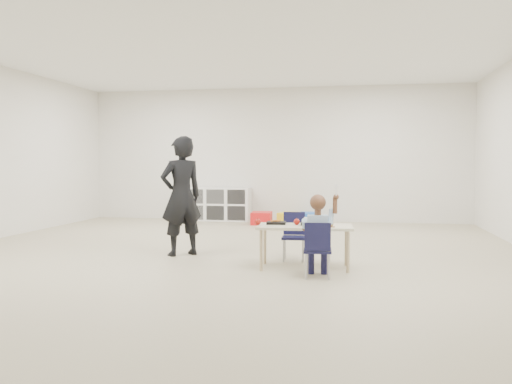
% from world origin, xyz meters
% --- Properties ---
extents(room, '(9.00, 9.02, 2.80)m').
position_xyz_m(room, '(0.00, 0.00, 1.40)').
color(room, '#B6AA8C').
rests_on(room, ground).
extents(table, '(1.12, 0.61, 0.50)m').
position_xyz_m(table, '(1.11, -0.64, 0.25)').
color(table, beige).
rests_on(table, ground).
extents(chair_near, '(0.31, 0.29, 0.60)m').
position_xyz_m(chair_near, '(1.29, -1.12, 0.30)').
color(chair_near, black).
rests_on(chair_near, ground).
extents(chair_far, '(0.31, 0.29, 0.60)m').
position_xyz_m(chair_far, '(0.92, -0.16, 0.30)').
color(chair_far, black).
rests_on(chair_far, ground).
extents(child, '(0.42, 0.42, 0.94)m').
position_xyz_m(child, '(1.29, -1.12, 0.47)').
color(child, '#B2CFF1').
rests_on(child, chair_near).
extents(lunch_tray_near, '(0.23, 0.17, 0.03)m').
position_xyz_m(lunch_tray_near, '(1.17, -0.58, 0.51)').
color(lunch_tray_near, black).
rests_on(lunch_tray_near, table).
extents(lunch_tray_far, '(0.23, 0.17, 0.03)m').
position_xyz_m(lunch_tray_far, '(0.76, -0.57, 0.51)').
color(lunch_tray_far, black).
rests_on(lunch_tray_far, table).
extents(milk_carton, '(0.07, 0.07, 0.10)m').
position_xyz_m(milk_carton, '(1.14, -0.74, 0.55)').
color(milk_carton, white).
rests_on(milk_carton, table).
extents(bread_roll, '(0.09, 0.09, 0.07)m').
position_xyz_m(bread_roll, '(1.39, -0.74, 0.53)').
color(bread_roll, tan).
rests_on(bread_roll, table).
extents(apple_near, '(0.07, 0.07, 0.07)m').
position_xyz_m(apple_near, '(1.01, -0.60, 0.53)').
color(apple_near, '#9E160E').
rests_on(apple_near, table).
extents(apple_far, '(0.07, 0.07, 0.07)m').
position_xyz_m(apple_far, '(0.57, -0.70, 0.53)').
color(apple_far, '#9E160E').
rests_on(apple_far, table).
extents(cubby_shelf, '(1.40, 0.40, 0.70)m').
position_xyz_m(cubby_shelf, '(-1.20, 4.28, 0.35)').
color(cubby_shelf, white).
rests_on(cubby_shelf, ground).
extents(adult, '(0.67, 0.66, 1.56)m').
position_xyz_m(adult, '(-0.57, -0.03, 0.78)').
color(adult, black).
rests_on(adult, ground).
extents(bin_red, '(0.41, 0.52, 0.24)m').
position_xyz_m(bin_red, '(-0.16, 3.76, 0.12)').
color(bin_red, red).
rests_on(bin_red, ground).
extents(bin_yellow, '(0.45, 0.52, 0.22)m').
position_xyz_m(bin_yellow, '(0.36, 3.98, 0.11)').
color(bin_yellow, yellow).
rests_on(bin_yellow, ground).
extents(bin_blue, '(0.43, 0.51, 0.23)m').
position_xyz_m(bin_blue, '(0.79, 3.98, 0.11)').
color(bin_blue, blue).
rests_on(bin_blue, ground).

